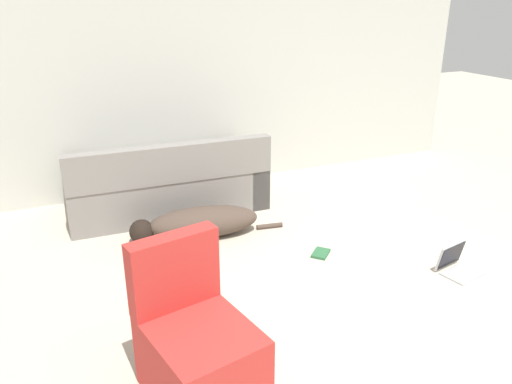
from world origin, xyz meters
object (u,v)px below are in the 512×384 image
Objects in this scene: laptop_open at (455,263)px; couch at (167,186)px; dog at (199,223)px; cat at (187,298)px; side_chair at (197,349)px; book_green at (321,253)px.

couch is at bearing 118.39° from laptop_open.
couch is 1.39× the size of dog.
side_chair is at bearing 102.08° from cat.
dog is (0.11, -0.75, -0.13)m from couch.
cat reaches higher than book_green.
dog is at bearing 60.92° from side_chair.
side_chair reaches higher than book_green.
laptop_open is 1.61× the size of book_green.
book_green is (1.30, 0.28, -0.05)m from cat.
couch is 5.63× the size of laptop_open.
couch is 0.77m from dog.
couch is at bearing 123.03° from book_green.
couch reaches higher than cat.
dog is at bearing 99.74° from couch.
laptop_open is at bearing -0.80° from side_chair.
dog is at bearing 128.42° from laptop_open.
couch is 1.85m from cat.
side_chair is (-2.37, -0.46, 0.22)m from laptop_open.
cat is (-0.31, -1.81, -0.21)m from couch.
book_green is at bearing 25.97° from side_chair.
laptop_open is 0.40× the size of side_chair.
book_green is at bearing 147.13° from dog.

